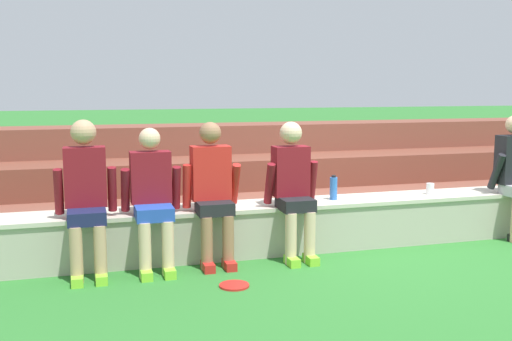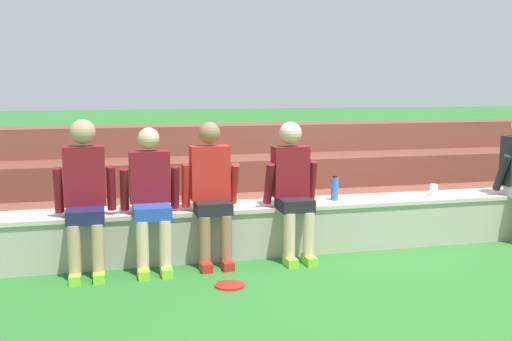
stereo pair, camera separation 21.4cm
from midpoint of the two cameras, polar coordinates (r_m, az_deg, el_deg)
name	(u,v)px [view 2 (the right image)]	position (r m, az deg, el deg)	size (l,w,h in m)	color
ground_plane	(367,251)	(6.28, 11.62, -7.65)	(80.00, 80.00, 0.00)	#2D752D
stone_seating_wall	(357,221)	(6.43, 10.71, -4.78)	(7.71, 0.54, 0.50)	#B7AF9E
brick_bleachers	(299,177)	(8.20, 4.91, -0.61)	(9.89, 2.39, 1.16)	brown
person_far_left	(85,191)	(5.51, -15.14, -1.97)	(0.55, 0.60, 1.40)	tan
person_left_of_center	(151,194)	(5.53, -9.04, -2.30)	(0.55, 0.60, 1.31)	beige
person_center	(211,188)	(5.63, -3.26, -1.71)	(0.55, 0.53, 1.36)	#996B4C
person_right_of_center	(293,186)	(5.79, 4.62, -1.51)	(0.53, 0.56, 1.35)	beige
water_bottle_center_gap	(335,189)	(6.26, 8.58, -1.74)	(0.08, 0.08, 0.26)	blue
plastic_cup_right_end	(434,190)	(6.77, 17.66, -1.80)	(0.08, 0.08, 0.13)	white
plastic_cup_left_end	(234,199)	(5.99, -1.12, -2.77)	(0.08, 0.08, 0.11)	white
frisbee	(230,285)	(5.12, -1.33, -11.02)	(0.26, 0.26, 0.02)	red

